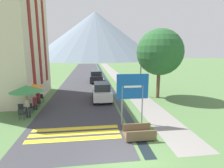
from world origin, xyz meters
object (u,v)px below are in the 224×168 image
object	(u,v)px
parked_car_far	(96,76)
tree_by_path	(160,52)
parked_car_near	(102,92)
person_seated_near	(39,97)
footbridge	(139,134)
cafe_umbrella_front_green	(26,89)
road_sign	(132,91)
cafe_chair_nearest	(22,113)
person_standing_terrace	(28,106)
streetlamp	(141,65)
cafe_chair_near_right	(30,107)
hotel_building	(9,36)
cafe_umbrella_middle_orange	(30,85)
cafe_chair_near_left	(21,108)
person_seated_far	(35,102)
cafe_chair_middle	(37,102)
cafe_chair_far_left	(41,97)

from	to	relation	value
parked_car_far	tree_by_path	distance (m)	12.49
parked_car_near	person_seated_near	distance (m)	5.99
footbridge	cafe_umbrella_front_green	xyz separation A→B (m)	(-7.58, 4.66, 1.87)
road_sign	cafe_chair_nearest	world-z (taller)	road_sign
person_standing_terrace	streetlamp	xyz separation A→B (m)	(10.05, 4.94, 2.50)
footbridge	cafe_chair_near_right	bearing A→B (deg)	146.63
hotel_building	cafe_umbrella_middle_orange	distance (m)	5.93
tree_by_path	cafe_chair_near_left	bearing A→B (deg)	-164.88
person_seated_near	cafe_chair_near_right	bearing A→B (deg)	-89.05
cafe_umbrella_front_green	person_standing_terrace	bearing A→B (deg)	-71.95
hotel_building	person_seated_near	world-z (taller)	hotel_building
cafe_chair_near_left	tree_by_path	world-z (taller)	tree_by_path
road_sign	parked_car_far	bearing A→B (deg)	96.28
person_seated_far	streetlamp	size ratio (longest dim) A/B	0.22
person_standing_terrace	person_seated_near	distance (m)	3.57
footbridge	cafe_chair_near_left	xyz separation A→B (m)	(-8.17, 4.91, 0.29)
parked_car_near	cafe_chair_near_left	world-z (taller)	parked_car_near
hotel_building	tree_by_path	distance (m)	15.18
parked_car_near	cafe_umbrella_front_green	xyz separation A→B (m)	(-5.98, -3.25, 1.19)
cafe_chair_nearest	cafe_umbrella_front_green	distance (m)	1.91
cafe_umbrella_middle_orange	parked_car_far	bearing A→B (deg)	61.41
road_sign	cafe_chair_nearest	distance (m)	8.11
footbridge	streetlamp	bearing A→B (deg)	73.40
road_sign	person_standing_terrace	world-z (taller)	road_sign
cafe_chair_middle	person_seated_far	bearing A→B (deg)	-66.48
hotel_building	cafe_chair_nearest	world-z (taller)	hotel_building
person_seated_far	parked_car_far	bearing A→B (deg)	66.21
cafe_umbrella_middle_orange	person_seated_near	xyz separation A→B (m)	(0.47, 0.65, -1.25)
cafe_umbrella_front_green	person_seated_near	world-z (taller)	cafe_umbrella_front_green
footbridge	cafe_chair_near_left	size ratio (longest dim) A/B	2.00
hotel_building	road_sign	world-z (taller)	hotel_building
parked_car_far	streetlamp	bearing A→B (deg)	-64.90
parked_car_far	cafe_umbrella_middle_orange	size ratio (longest dim) A/B	2.10
cafe_chair_nearest	person_seated_far	size ratio (longest dim) A/B	0.66
hotel_building	footbridge	bearing A→B (deg)	-43.01
cafe_chair_near_right	cafe_chair_near_left	bearing A→B (deg)	-175.33
parked_car_near	streetlamp	bearing A→B (deg)	13.95
parked_car_near	cafe_chair_middle	distance (m)	6.02
road_sign	cafe_chair_far_left	bearing A→B (deg)	141.39
road_sign	cafe_chair_middle	size ratio (longest dim) A/B	4.07
hotel_building	parked_car_near	world-z (taller)	hotel_building
person_standing_terrace	parked_car_far	bearing A→B (deg)	68.78
hotel_building	cafe_chair_middle	world-z (taller)	hotel_building
hotel_building	cafe_chair_near_left	world-z (taller)	hotel_building
cafe_chair_nearest	cafe_umbrella_front_green	bearing A→B (deg)	82.48
parked_car_far	cafe_chair_far_left	xyz separation A→B (m)	(-5.66, -10.56, -0.40)
cafe_umbrella_middle_orange	person_seated_near	world-z (taller)	cafe_umbrella_middle_orange
footbridge	road_sign	bearing A→B (deg)	88.59
cafe_chair_nearest	streetlamp	world-z (taller)	streetlamp
cafe_umbrella_middle_orange	hotel_building	bearing A→B (deg)	130.70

